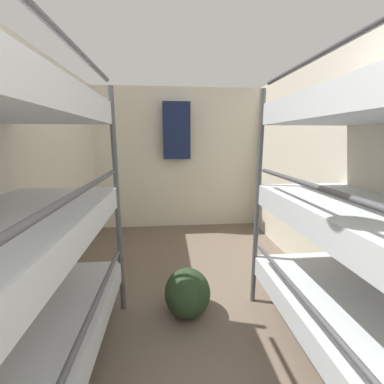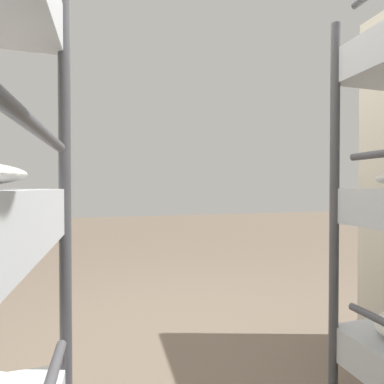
{
  "view_description": "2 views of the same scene",
  "coord_description": "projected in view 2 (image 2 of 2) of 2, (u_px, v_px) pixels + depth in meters",
  "views": [
    {
      "loc": [
        -0.18,
        0.17,
        1.51
      ],
      "look_at": [
        0.1,
        3.1,
        0.91
      ],
      "focal_mm": 24.0,
      "sensor_mm": 36.0,
      "label": 1
    },
    {
      "loc": [
        0.45,
        1.78,
        1.13
      ],
      "look_at": [
        0.01,
        0.21,
        1.11
      ],
      "focal_mm": 28.0,
      "sensor_mm": 36.0,
      "label": 2
    }
  ],
  "objects": [
    {
      "name": "ground_plane",
      "position": [
        184.0,
        370.0,
        1.85
      ],
      "size": [
        20.0,
        20.0,
        0.0
      ],
      "primitive_type": "plane",
      "color": "#6B5B4C"
    }
  ]
}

